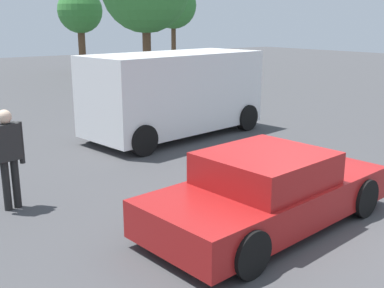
# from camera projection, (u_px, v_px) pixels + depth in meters

# --- Properties ---
(ground_plane) EXTENTS (80.00, 80.00, 0.00)m
(ground_plane) POSITION_uv_depth(u_px,v_px,m) (296.00, 224.00, 7.44)
(ground_plane) COLOR #424244
(sedan_foreground) EXTENTS (4.39, 2.21, 1.20)m
(sedan_foreground) POSITION_uv_depth(u_px,v_px,m) (268.00, 191.00, 7.28)
(sedan_foreground) COLOR maroon
(sedan_foreground) RESTS_ON ground_plane
(dog) EXTENTS (0.26, 0.62, 0.40)m
(dog) POSITION_uv_depth(u_px,v_px,m) (258.00, 155.00, 10.41)
(dog) COLOR white
(dog) RESTS_ON ground_plane
(van_white) EXTENTS (5.35, 2.87, 2.30)m
(van_white) POSITION_uv_depth(u_px,v_px,m) (175.00, 92.00, 12.99)
(van_white) COLOR white
(van_white) RESTS_ON ground_plane
(pedestrian) EXTENTS (0.56, 0.30, 1.72)m
(pedestrian) POSITION_uv_depth(u_px,v_px,m) (8.00, 151.00, 7.81)
(pedestrian) COLOR black
(pedestrian) RESTS_ON ground_plane
(tree_back_left) EXTENTS (2.70, 2.70, 5.15)m
(tree_back_left) POSITION_uv_depth(u_px,v_px,m) (80.00, 12.00, 28.38)
(tree_back_left) COLOR brown
(tree_back_left) RESTS_ON ground_plane
(tree_back_right) EXTENTS (3.48, 3.48, 6.09)m
(tree_back_right) POSITION_uv_depth(u_px,v_px,m) (173.00, 5.00, 35.02)
(tree_back_right) COLOR brown
(tree_back_right) RESTS_ON ground_plane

